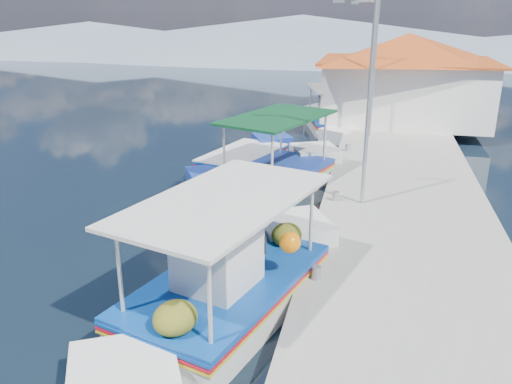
# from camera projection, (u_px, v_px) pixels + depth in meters

# --- Properties ---
(ground) EXTENTS (160.00, 160.00, 0.00)m
(ground) POSITION_uv_depth(u_px,v_px,m) (197.00, 230.00, 15.15)
(ground) COLOR black
(ground) RESTS_ON ground
(quay) EXTENTS (5.00, 44.00, 0.50)m
(quay) POSITION_uv_depth(u_px,v_px,m) (401.00, 175.00, 19.33)
(quay) COLOR #99968F
(quay) RESTS_ON ground
(bollards) EXTENTS (0.20, 17.20, 0.30)m
(bollards) POSITION_uv_depth(u_px,v_px,m) (343.00, 166.00, 18.95)
(bollards) COLOR #A5A8AD
(bollards) RESTS_ON quay
(main_caique) EXTENTS (4.16, 8.38, 2.88)m
(main_caique) POSITION_uv_depth(u_px,v_px,m) (227.00, 287.00, 10.99)
(main_caique) COLOR white
(main_caique) RESTS_ON ground
(caique_green_canopy) EXTENTS (4.15, 7.44, 2.97)m
(caique_green_canopy) POSITION_uv_depth(u_px,v_px,m) (276.00, 178.00, 18.29)
(caique_green_canopy) COLOR white
(caique_green_canopy) RESTS_ON ground
(caique_blue_hull) EXTENTS (3.25, 6.73, 1.24)m
(caique_blue_hull) POSITION_uv_depth(u_px,v_px,m) (243.00, 163.00, 20.45)
(caique_blue_hull) COLOR #193799
(caique_blue_hull) RESTS_ON ground
(caique_far) EXTENTS (3.28, 6.76, 2.46)m
(caique_far) POSITION_uv_depth(u_px,v_px,m) (330.00, 121.00, 27.38)
(caique_far) COLOR white
(caique_far) RESTS_ON ground
(harbor_building) EXTENTS (10.49, 10.49, 4.40)m
(harbor_building) POSITION_uv_depth(u_px,v_px,m) (406.00, 76.00, 26.68)
(harbor_building) COLOR silver
(harbor_building) RESTS_ON quay
(lamp_post_near) EXTENTS (1.21, 0.14, 6.00)m
(lamp_post_near) POSITION_uv_depth(u_px,v_px,m) (366.00, 92.00, 14.74)
(lamp_post_near) COLOR #A5A8AD
(lamp_post_near) RESTS_ON quay
(lamp_post_far) EXTENTS (1.21, 0.14, 6.00)m
(lamp_post_far) POSITION_uv_depth(u_px,v_px,m) (372.00, 61.00, 23.01)
(lamp_post_far) COLOR #A5A8AD
(lamp_post_far) RESTS_ON quay
(mountain_ridge) EXTENTS (171.40, 96.00, 5.50)m
(mountain_ridge) POSITION_uv_depth(u_px,v_px,m) (395.00, 42.00, 64.50)
(mountain_ridge) COLOR gray
(mountain_ridge) RESTS_ON ground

